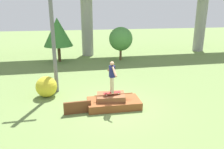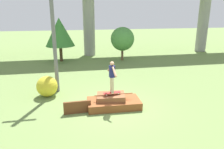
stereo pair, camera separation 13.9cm
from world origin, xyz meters
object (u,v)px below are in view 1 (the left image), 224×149
skateboard (112,93)px  skater (112,75)px  tree_behind_right (121,39)px  tree_behind_left (58,32)px  bush_yellow_flowering (46,87)px  utility_pole (52,27)px

skateboard → skater: (0.00, -0.00, 0.84)m
skater → tree_behind_right: (2.75, 9.55, 0.32)m
skateboard → tree_behind_left: bearing=104.5°
bush_yellow_flowering → utility_pole: bearing=52.3°
tree_behind_right → tree_behind_left: bearing=174.0°
tree_behind_left → tree_behind_right: (5.36, -0.56, -0.64)m
skater → utility_pole: utility_pole is taller
skater → tree_behind_left: size_ratio=0.39×
skateboard → tree_behind_left: 10.60m
utility_pole → tree_behind_left: (-0.04, 7.48, -0.99)m
skateboard → bush_yellow_flowering: bearing=146.9°
skateboard → bush_yellow_flowering: (-3.07, 2.00, -0.19)m
utility_pole → tree_behind_right: bearing=52.4°
utility_pole → tree_behind_left: 7.54m
skateboard → tree_behind_right: (2.75, 9.55, 1.16)m
utility_pole → tree_behind_right: 8.88m
utility_pole → tree_behind_left: utility_pole is taller
skateboard → bush_yellow_flowering: bush_yellow_flowering is taller
tree_behind_left → tree_behind_right: 5.43m
tree_behind_left → skater: bearing=-75.5°
utility_pole → bush_yellow_flowering: (-0.49, -0.63, -2.98)m
utility_pole → skater: bearing=-45.6°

